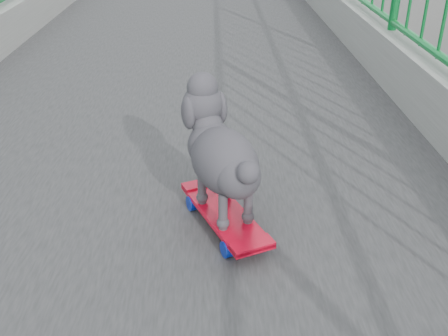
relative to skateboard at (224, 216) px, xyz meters
name	(u,v)px	position (x,y,z in m)	size (l,w,h in m)	color
footbridge	(186,284)	(-0.27, 1.79, -1.83)	(3.00, 24.00, 7.00)	#2D2D2F
railing	(176,44)	(-0.27, 1.79, 0.16)	(3.00, 24.00, 1.42)	gray
skateboard	(224,216)	(0.00, 0.00, 0.00)	(0.33, 0.52, 0.07)	red
poodle	(221,152)	(-0.01, 0.03, 0.24)	(0.32, 0.48, 0.42)	#333136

